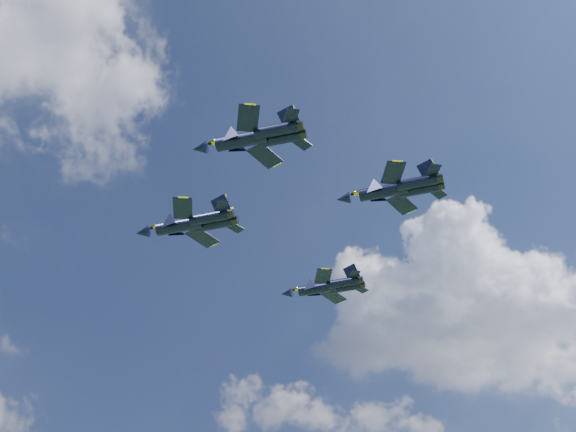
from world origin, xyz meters
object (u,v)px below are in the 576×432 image
Objects in this scene: jet_lead at (176,226)px; jet_left at (238,141)px; jet_slot at (380,192)px; jet_right at (315,289)px.

jet_lead is 20.57m from jet_left.
jet_slot is (17.99, -21.91, -0.06)m from jet_lead.
jet_left is (-2.60, -20.38, -0.89)m from jet_lead.
jet_lead is 1.06× the size of jet_slot.
jet_lead is at bearing 43.09° from jet_left.
jet_right is at bearing 36.08° from jet_slot.
jet_slot is (20.59, -1.53, 0.83)m from jet_left.
jet_right is at bearing -1.55° from jet_left.
jet_lead is 1.08× the size of jet_left.
jet_left is 20.66m from jet_slot.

